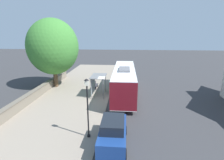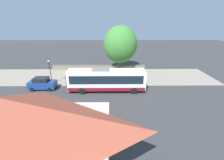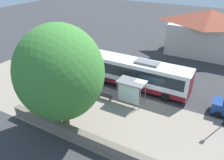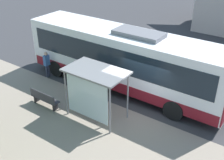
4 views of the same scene
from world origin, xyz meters
name	(u,v)px [view 2 (image 2 of 4)]	position (x,y,z in m)	size (l,w,h in m)	color
ground_plane	(95,86)	(0.00, 0.00, 0.00)	(120.00, 120.00, 0.00)	#353538
sidewalk_plaza	(97,76)	(-4.50, 0.00, 0.01)	(9.00, 44.00, 0.02)	gray
stone_wall	(99,68)	(-8.55, 0.00, 0.54)	(0.60, 20.00, 1.06)	slate
background_building	(12,150)	(16.46, -2.92, 3.55)	(6.76, 11.47, 6.88)	beige
bus	(106,80)	(1.74, 1.98, 1.81)	(2.61, 11.61, 3.49)	white
bus_shelter	(104,71)	(-1.48, 1.48, 2.05)	(1.71, 2.83, 2.48)	slate
pedestrian	(134,81)	(0.15, 6.40, 0.96)	(0.34, 0.22, 1.64)	#2D3347
bench	(119,78)	(-2.20, 4.15, 0.48)	(0.40, 1.70, 0.88)	#333338
street_lamp_near	(50,70)	(-0.72, -7.35, 2.64)	(0.28, 0.28, 4.47)	black
shade_tree	(120,45)	(-7.93, 4.57, 5.58)	(6.80, 6.80, 9.33)	brown
parked_car_behind_bus	(42,84)	(1.14, -8.13, 0.95)	(1.86, 4.11, 1.96)	navy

